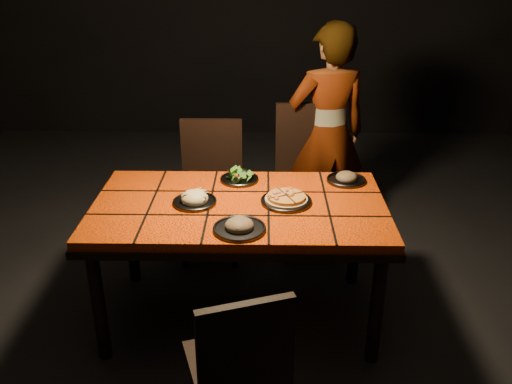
{
  "coord_description": "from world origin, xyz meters",
  "views": [
    {
      "loc": [
        0.14,
        -2.66,
        2.04
      ],
      "look_at": [
        0.09,
        -0.01,
        0.82
      ],
      "focal_mm": 38.0,
      "sensor_mm": 36.0,
      "label": 1
    }
  ],
  "objects_px": {
    "diner": "(327,135)",
    "plate_pasta": "(195,200)",
    "plate_pizza": "(286,200)",
    "chair_far_right": "(309,168)",
    "dining_table": "(239,216)",
    "chair_far_left": "(211,180)",
    "chair_near": "(240,363)"
  },
  "relations": [
    {
      "from": "chair_far_left",
      "to": "plate_pizza",
      "type": "distance_m",
      "value": 0.95
    },
    {
      "from": "chair_near",
      "to": "diner",
      "type": "bearing_deg",
      "value": -123.69
    },
    {
      "from": "chair_near",
      "to": "diner",
      "type": "height_order",
      "value": "diner"
    },
    {
      "from": "dining_table",
      "to": "chair_far_right",
      "type": "relative_size",
      "value": 1.56
    },
    {
      "from": "chair_far_right",
      "to": "chair_near",
      "type": "bearing_deg",
      "value": -106.21
    },
    {
      "from": "chair_far_right",
      "to": "diner",
      "type": "bearing_deg",
      "value": 43.81
    },
    {
      "from": "dining_table",
      "to": "plate_pizza",
      "type": "bearing_deg",
      "value": 2.27
    },
    {
      "from": "chair_near",
      "to": "chair_far_right",
      "type": "xyz_separation_m",
      "value": [
        0.41,
        1.85,
        0.11
      ]
    },
    {
      "from": "chair_far_right",
      "to": "plate_pasta",
      "type": "relative_size",
      "value": 4.31
    },
    {
      "from": "chair_far_right",
      "to": "dining_table",
      "type": "bearing_deg",
      "value": -120.48
    },
    {
      "from": "diner",
      "to": "plate_pasta",
      "type": "relative_size",
      "value": 6.61
    },
    {
      "from": "chair_far_left",
      "to": "plate_pizza",
      "type": "height_order",
      "value": "chair_far_left"
    },
    {
      "from": "chair_far_right",
      "to": "plate_pizza",
      "type": "relative_size",
      "value": 3.33
    },
    {
      "from": "plate_pizza",
      "to": "plate_pasta",
      "type": "xyz_separation_m",
      "value": [
        -0.5,
        -0.02,
        0.0
      ]
    },
    {
      "from": "chair_far_left",
      "to": "chair_far_right",
      "type": "relative_size",
      "value": 0.92
    },
    {
      "from": "chair_near",
      "to": "chair_far_left",
      "type": "distance_m",
      "value": 1.77
    },
    {
      "from": "chair_near",
      "to": "chair_far_left",
      "type": "height_order",
      "value": "chair_far_left"
    },
    {
      "from": "chair_near",
      "to": "plate_pasta",
      "type": "xyz_separation_m",
      "value": [
        -0.29,
        0.95,
        0.29
      ]
    },
    {
      "from": "dining_table",
      "to": "plate_pasta",
      "type": "bearing_deg",
      "value": -178.22
    },
    {
      "from": "chair_far_left",
      "to": "plate_pasta",
      "type": "xyz_separation_m",
      "value": [
        -0.01,
        -0.8,
        0.23
      ]
    },
    {
      "from": "chair_far_right",
      "to": "plate_pizza",
      "type": "distance_m",
      "value": 0.93
    },
    {
      "from": "dining_table",
      "to": "chair_far_left",
      "type": "distance_m",
      "value": 0.84
    },
    {
      "from": "diner",
      "to": "plate_pasta",
      "type": "height_order",
      "value": "diner"
    },
    {
      "from": "dining_table",
      "to": "plate_pizza",
      "type": "relative_size",
      "value": 5.22
    },
    {
      "from": "dining_table",
      "to": "chair_far_right",
      "type": "bearing_deg",
      "value": 63.23
    },
    {
      "from": "dining_table",
      "to": "chair_far_left",
      "type": "bearing_deg",
      "value": 106.43
    },
    {
      "from": "plate_pizza",
      "to": "plate_pasta",
      "type": "bearing_deg",
      "value": -177.97
    },
    {
      "from": "chair_far_right",
      "to": "plate_pizza",
      "type": "xyz_separation_m",
      "value": [
        -0.2,
        -0.89,
        0.17
      ]
    },
    {
      "from": "chair_far_right",
      "to": "diner",
      "type": "height_order",
      "value": "diner"
    },
    {
      "from": "chair_near",
      "to": "plate_pizza",
      "type": "bearing_deg",
      "value": -121.01
    },
    {
      "from": "chair_far_right",
      "to": "plate_pasta",
      "type": "height_order",
      "value": "chair_far_right"
    },
    {
      "from": "diner",
      "to": "plate_pasta",
      "type": "distance_m",
      "value": 1.34
    }
  ]
}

